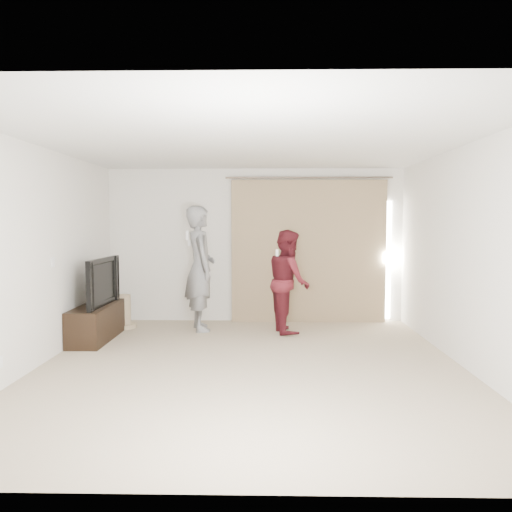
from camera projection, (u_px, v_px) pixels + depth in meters
The scene contains 10 objects.
floor at pixel (250, 367), 5.86m from camera, with size 5.50×5.50×0.00m, color #BFA78F.
wall_back at pixel (255, 245), 8.51m from camera, with size 5.00×0.04×2.60m, color silver.
wall_left at pixel (37, 256), 5.82m from camera, with size 0.04×5.50×2.60m.
ceiling at pixel (250, 143), 5.68m from camera, with size 5.00×5.50×0.01m, color silver.
curtain at pixel (309, 251), 8.43m from camera, with size 2.80×0.11×2.46m.
tv_console at pixel (96, 323), 7.19m from camera, with size 0.45×1.30×0.50m, color black.
tv at pixel (95, 282), 7.15m from camera, with size 1.19×0.16×0.69m, color black.
scratching_post at pixel (124, 315), 8.00m from camera, with size 0.40×0.40×0.53m.
person_man at pixel (200, 268), 7.80m from camera, with size 0.66×0.82×1.95m.
person_woman at pixel (289, 281), 7.67m from camera, with size 0.73×0.87×1.58m.
Camera 1 is at (0.18, -5.75, 1.71)m, focal length 35.00 mm.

